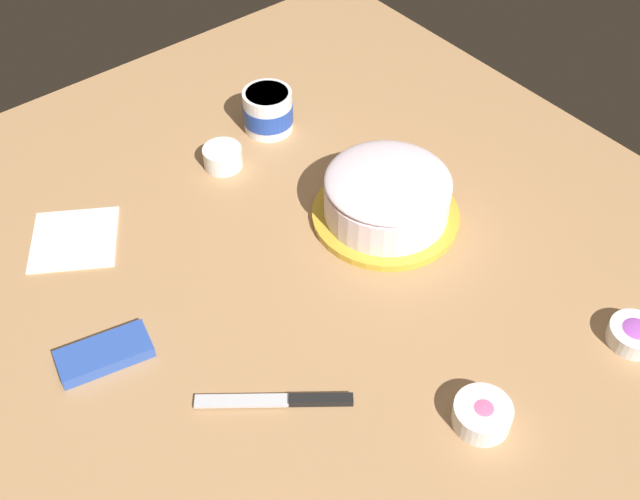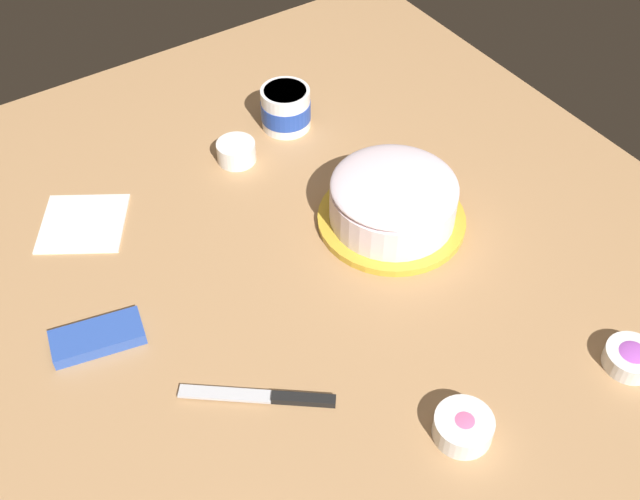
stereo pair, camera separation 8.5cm
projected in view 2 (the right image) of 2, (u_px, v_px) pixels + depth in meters
ground_plane at (279, 288)px, 1.32m from camera, size 1.54×1.54×0.00m
frosted_cake at (393, 202)px, 1.40m from camera, size 0.27×0.27×0.11m
frosting_tub at (286, 108)px, 1.60m from camera, size 0.10×0.10×0.09m
spreading_knife at (271, 397)px, 1.17m from camera, size 0.20×0.16×0.01m
sprinkle_bowl_orange at (236, 151)px, 1.54m from camera, size 0.08×0.08×0.04m
sprinkle_bowl_rainbow at (631, 357)px, 1.21m from camera, size 0.08×0.08×0.03m
sprinkle_bowl_pink at (463, 426)px, 1.12m from camera, size 0.09×0.09×0.04m
candy_box_lower at (98, 337)px, 1.24m from camera, size 0.15×0.09×0.02m
paper_napkin at (83, 223)px, 1.43m from camera, size 0.21×0.21×0.01m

